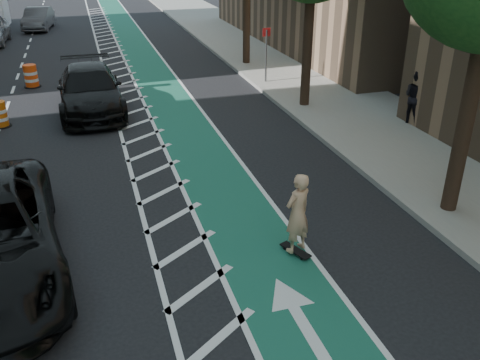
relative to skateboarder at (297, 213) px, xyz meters
name	(u,v)px	position (x,y,z in m)	size (l,w,h in m)	color
ground	(114,261)	(-3.70, 0.84, -0.98)	(120.00, 120.00, 0.00)	black
bike_lane	(172,107)	(-0.70, 10.84, -0.98)	(2.00, 90.00, 0.01)	#1A5B4D
buffer_strip	(134,110)	(-2.20, 10.84, -0.98)	(1.40, 90.00, 0.01)	silver
sidewalk_right	(323,91)	(5.80, 10.84, -0.91)	(5.00, 90.00, 0.15)	gray
curb_right	(269,96)	(3.35, 10.84, -0.90)	(0.12, 90.00, 0.16)	gray
sign_post	(266,54)	(3.90, 12.84, 0.37)	(0.35, 0.08, 2.47)	#4C4C4C
skateboard	(295,250)	(0.00, 0.00, -0.90)	(0.49, 0.77, 0.10)	black
skateboarder	(297,213)	(0.00, 0.00, 0.00)	(0.64, 0.42, 1.76)	tan
suv_far	(90,90)	(-3.70, 11.27, -0.16)	(2.30, 5.65, 1.64)	black
car_grey	(38,19)	(-6.50, 31.34, -0.25)	(1.56, 4.47, 1.47)	#505055
pedestrian	(416,97)	(6.95, 6.11, 0.10)	(0.90, 0.70, 1.86)	black
barrel_c	(31,77)	(-6.10, 15.48, -0.52)	(0.72, 0.72, 0.98)	#FF490D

